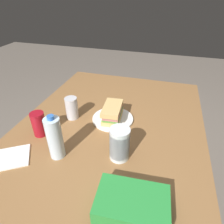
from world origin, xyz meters
TOP-DOWN VIEW (x-y plane):
  - ground_plane at (0.00, 0.00)m, footprint 8.00×8.00m
  - dining_table at (0.00, 0.00)m, footprint 1.41×0.95m
  - paper_plate at (-0.11, -0.00)m, footprint 0.22×0.22m
  - sandwich at (-0.11, -0.00)m, footprint 0.19×0.11m
  - soda_can_red at (0.10, -0.31)m, footprint 0.07×0.07m
  - chip_bag at (0.36, 0.20)m, footprint 0.16×0.24m
  - water_bottle_tall at (0.21, -0.16)m, footprint 0.06×0.06m
  - plastic_cup_stack at (0.14, 0.10)m, footprint 0.08×0.08m
  - soda_can_silver at (-0.07, -0.22)m, footprint 0.07×0.07m
  - paper_napkin at (0.27, -0.33)m, footprint 0.18×0.18m

SIDE VIEW (x-z plane):
  - ground_plane at x=0.00m, z-range 0.00..0.00m
  - dining_table at x=0.00m, z-range 0.28..1.04m
  - paper_napkin at x=0.27m, z-range 0.76..0.77m
  - paper_plate at x=-0.11m, z-range 0.76..0.77m
  - chip_bag at x=0.36m, z-range 0.76..0.83m
  - sandwich at x=-0.11m, z-range 0.77..0.85m
  - soda_can_red at x=0.10m, z-range 0.76..0.88m
  - soda_can_silver at x=-0.07m, z-range 0.76..0.88m
  - plastic_cup_stack at x=0.14m, z-range 0.76..0.91m
  - water_bottle_tall at x=0.21m, z-range 0.75..0.96m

